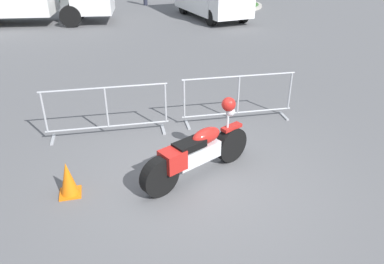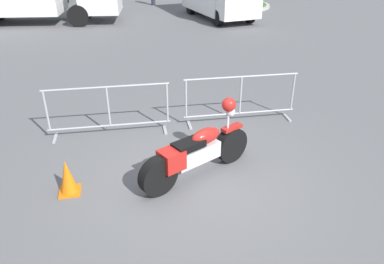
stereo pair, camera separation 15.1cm
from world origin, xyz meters
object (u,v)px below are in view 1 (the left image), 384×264
at_px(crowd_barrier_far, 238,98).
at_px(traffic_cone, 68,179).
at_px(crowd_barrier_near, 107,111).
at_px(motorcycle, 198,151).

height_order(crowd_barrier_far, traffic_cone, crowd_barrier_far).
relative_size(crowd_barrier_far, traffic_cone, 4.24).
bearing_deg(crowd_barrier_near, crowd_barrier_far, 0.00).
bearing_deg(motorcycle, crowd_barrier_far, 26.79).
bearing_deg(crowd_barrier_far, crowd_barrier_near, 180.00).
bearing_deg(crowd_barrier_far, motorcycle, -126.80).
height_order(crowd_barrier_near, crowd_barrier_far, same).
xyz_separation_m(motorcycle, traffic_cone, (-2.13, -0.01, -0.20)).
relative_size(motorcycle, crowd_barrier_far, 0.84).
height_order(crowd_barrier_near, traffic_cone, crowd_barrier_near).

